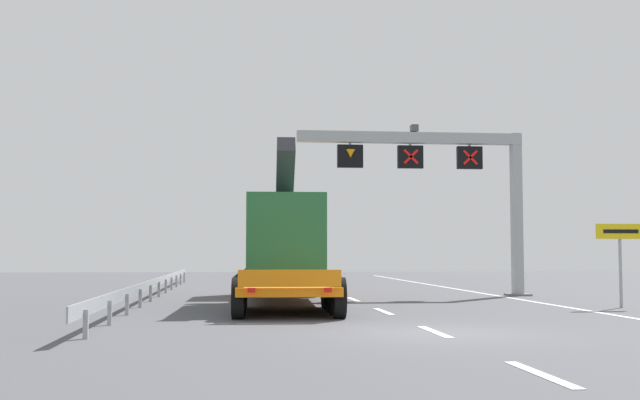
# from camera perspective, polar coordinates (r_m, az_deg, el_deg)

# --- Properties ---
(ground) EXTENTS (112.00, 112.00, 0.00)m
(ground) POSITION_cam_1_polar(r_m,az_deg,el_deg) (17.83, 8.37, -9.43)
(ground) COLOR #4C4C51
(lane_markings) EXTENTS (0.20, 45.76, 0.01)m
(lane_markings) POSITION_cam_1_polar(r_m,az_deg,el_deg) (33.10, 1.61, -6.84)
(lane_markings) COLOR silver
(lane_markings) RESTS_ON ground
(edge_line_right) EXTENTS (0.20, 63.00, 0.01)m
(edge_line_right) POSITION_cam_1_polar(r_m,az_deg,el_deg) (31.10, 14.00, -6.93)
(edge_line_right) COLOR silver
(edge_line_right) RESTS_ON ground
(overhead_lane_gantry) EXTENTS (9.56, 0.90, 6.99)m
(overhead_lane_gantry) POSITION_cam_1_polar(r_m,az_deg,el_deg) (32.93, 8.78, 2.40)
(overhead_lane_gantry) COLOR #9EA0A5
(overhead_lane_gantry) RESTS_ON ground
(heavy_haul_truck_orange) EXTENTS (3.43, 14.13, 5.30)m
(heavy_haul_truck_orange) POSITION_cam_1_polar(r_m,az_deg,el_deg) (28.63, -2.72, -3.34)
(heavy_haul_truck_orange) COLOR orange
(heavy_haul_truck_orange) RESTS_ON ground
(exit_sign_yellow) EXTENTS (1.64, 0.15, 2.69)m
(exit_sign_yellow) POSITION_cam_1_polar(r_m,az_deg,el_deg) (27.24, 20.78, -2.94)
(exit_sign_yellow) COLOR #9EA0A5
(exit_sign_yellow) RESTS_ON ground
(guardrail_left) EXTENTS (0.13, 33.99, 0.76)m
(guardrail_left) POSITION_cam_1_polar(r_m,az_deg,el_deg) (32.35, -11.58, -5.85)
(guardrail_left) COLOR #999EA3
(guardrail_left) RESTS_ON ground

